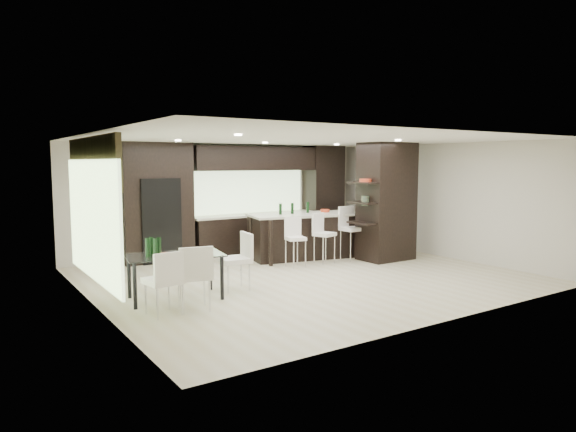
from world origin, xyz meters
TOP-DOWN VIEW (x-y plane):
  - ground at (0.00, 0.00)m, footprint 8.00×8.00m
  - back_wall at (0.00, 3.50)m, footprint 8.00×0.02m
  - left_wall at (-4.00, 0.00)m, footprint 0.02×7.00m
  - right_wall at (4.00, 0.00)m, footprint 0.02×7.00m
  - ceiling at (0.00, 0.00)m, footprint 8.00×7.00m
  - window_left at (-3.96, 0.20)m, footprint 0.04×3.20m
  - window_back at (0.60, 3.46)m, footprint 3.40×0.04m
  - stone_accent at (-3.93, 0.20)m, footprint 0.08×3.00m
  - ceiling_spots at (0.00, 0.25)m, footprint 4.00×3.00m
  - back_cabinetry at (0.50, 3.17)m, footprint 6.80×0.68m
  - refrigerator at (-1.90, 3.12)m, footprint 0.90×0.68m
  - partition_column at (2.60, 0.40)m, footprint 1.20×0.80m
  - kitchen_island at (1.12, 1.66)m, footprint 2.70×1.59m
  - stool_left at (0.35, 0.83)m, footprint 0.46×0.46m
  - stool_mid at (1.12, 0.82)m, footprint 0.50×0.50m
  - stool_right at (1.90, 0.80)m, footprint 0.45×0.45m
  - bench at (1.32, 2.22)m, footprint 1.35×0.90m
  - floor_vase at (2.30, 0.57)m, footprint 0.53×0.53m
  - dining_table at (-2.78, -0.21)m, footprint 1.67×1.12m
  - chair_near at (-2.78, -0.98)m, footprint 0.61×0.61m
  - chair_far at (-3.26, -0.97)m, footprint 0.54×0.54m
  - chair_end at (-1.67, -0.21)m, footprint 0.56×0.56m

SIDE VIEW (x-z plane):
  - ground at x=0.00m, z-range 0.00..0.00m
  - bench at x=1.32m, z-range 0.00..0.49m
  - dining_table at x=-2.78m, z-range 0.00..0.74m
  - stool_left at x=0.35m, z-range 0.00..0.86m
  - chair_far at x=-3.26m, z-range 0.00..0.90m
  - stool_mid at x=1.12m, z-range 0.00..0.91m
  - chair_end at x=-1.67m, z-range 0.00..0.93m
  - chair_near at x=-2.78m, z-range 0.00..0.93m
  - stool_right at x=1.90m, z-range 0.00..1.00m
  - kitchen_island at x=1.12m, z-range 0.00..1.05m
  - floor_vase at x=2.30m, z-range 0.00..1.29m
  - refrigerator at x=-1.90m, z-range 0.00..1.90m
  - back_wall at x=0.00m, z-range 0.00..2.70m
  - left_wall at x=-4.00m, z-range 0.00..2.70m
  - right_wall at x=4.00m, z-range 0.00..2.70m
  - window_left at x=-3.96m, z-range 0.40..2.30m
  - back_cabinetry at x=0.50m, z-range 0.00..2.70m
  - partition_column at x=2.60m, z-range 0.00..2.70m
  - window_back at x=0.60m, z-range 0.95..2.15m
  - stone_accent at x=-3.93m, z-range 1.85..2.65m
  - ceiling_spots at x=0.00m, z-range 2.67..2.69m
  - ceiling at x=0.00m, z-range 2.69..2.71m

